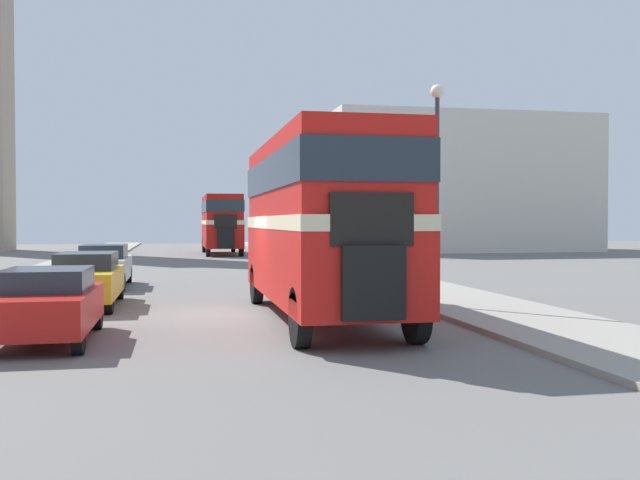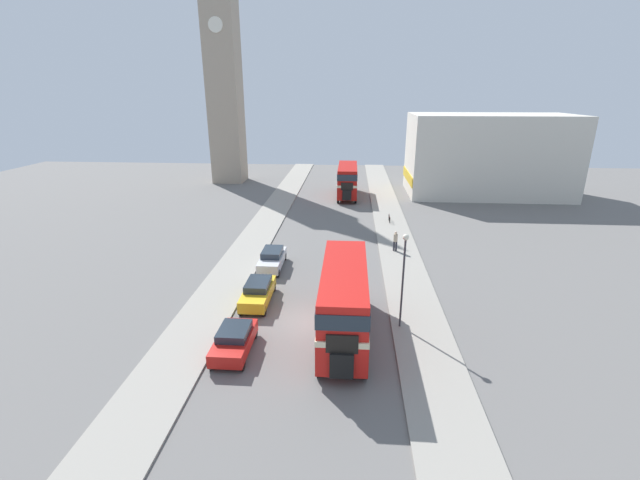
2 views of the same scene
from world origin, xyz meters
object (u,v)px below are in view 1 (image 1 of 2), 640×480
Objects in this scene: car_parked_far at (104,265)px; street_lamp at (437,161)px; car_parked_near at (46,304)px; pedestrian_walking at (352,249)px; car_parked_mid at (87,279)px; bus_distant at (221,219)px; double_decker_bus at (320,213)px; bicycle_on_pavement at (318,254)px.

car_parked_far is 0.76× the size of street_lamp.
pedestrian_walking is at bearing 57.89° from car_parked_near.
car_parked_mid is 1.00× the size of car_parked_far.
street_lamp is (3.61, -33.90, 1.44)m from bus_distant.
bus_distant is at bearing 79.79° from car_parked_mid.
car_parked_near is (-5.90, -2.09, -1.81)m from double_decker_bus.
car_parked_mid is at bearing -88.92° from car_parked_far.
bicycle_on_pavement is (10.35, 19.30, -0.29)m from car_parked_mid.
double_decker_bus is at bearing 19.49° from car_parked_near.
bus_distant is at bearing 96.07° from street_lamp.
car_parked_far is (-0.11, 5.99, 0.01)m from car_parked_mid.
car_parked_mid is (-5.84, 3.82, -1.78)m from double_decker_bus.
bus_distant is 21.41m from pedestrian_walking.
car_parked_far is at bearing -128.15° from bicycle_on_pavement.
car_parked_mid is at bearing 146.84° from double_decker_bus.
bus_distant is 5.13× the size of pedestrian_walking.
car_parked_far is (-5.73, -25.23, -1.73)m from bus_distant.
double_decker_bus is at bearing -58.72° from car_parked_far.
car_parked_near is (-5.68, -37.12, -1.77)m from bus_distant.
bus_distant is 5.27× the size of bicycle_on_pavement.
bus_distant is (-0.22, 35.03, -0.04)m from double_decker_bus.
bicycle_on_pavement is (10.41, 25.21, -0.27)m from car_parked_near.
pedestrian_walking is at bearing 22.97° from car_parked_far.
pedestrian_walking is at bearing 86.04° from street_lamp.
street_lamp reaches higher than double_decker_bus.
double_decker_bus is 6.52m from car_parked_near.
street_lamp is at bearing -93.96° from pedestrian_walking.
street_lamp reaches higher than pedestrian_walking.
car_parked_far is at bearing 121.28° from double_decker_bus.
double_decker_bus reaches higher than pedestrian_walking.
car_parked_far is at bearing 90.26° from car_parked_near.
car_parked_far is at bearing 91.08° from car_parked_mid.
car_parked_far reaches higher than car_parked_near.
car_parked_near is 19.17m from pedestrian_walking.
bicycle_on_pavement is (4.50, 23.12, -2.08)m from double_decker_bus.
double_decker_bus reaches higher than car_parked_far.
car_parked_near is at bearing -160.51° from double_decker_bus.
street_lamp is (9.34, -8.68, 3.17)m from car_parked_far.
pedestrian_walking is at bearing -91.41° from bicycle_on_pavement.
pedestrian_walking is (10.13, 10.33, 0.37)m from car_parked_mid.
bus_distant is 25.93m from car_parked_far.
bicycle_on_pavement is 0.30× the size of street_lamp.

